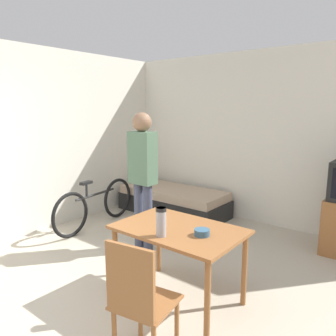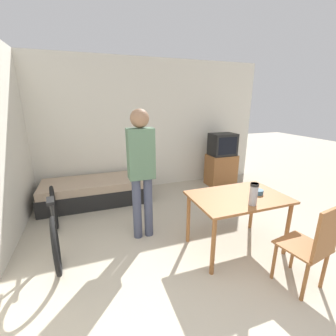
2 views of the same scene
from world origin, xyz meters
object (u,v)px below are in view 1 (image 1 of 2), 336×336
object	(u,v)px
bicycle	(96,205)
mate_bowl	(202,232)
daybed	(173,201)
wooden_chair	(138,298)
thermos_flask	(161,221)
person_standing	(143,170)
dining_table	(179,237)

from	to	relation	value
bicycle	mate_bowl	xyz separation A→B (m)	(2.47, -0.83, 0.42)
daybed	wooden_chair	size ratio (longest dim) A/B	2.01
thermos_flask	mate_bowl	xyz separation A→B (m)	(0.27, 0.23, -0.11)
person_standing	thermos_flask	size ratio (longest dim) A/B	6.90
dining_table	wooden_chair	bearing A→B (deg)	-71.74
bicycle	dining_table	bearing A→B (deg)	-20.10
wooden_chair	person_standing	xyz separation A→B (m)	(-1.34, 1.49, 0.51)
person_standing	mate_bowl	distance (m)	1.53
daybed	mate_bowl	world-z (taller)	mate_bowl
person_standing	thermos_flask	xyz separation A→B (m)	(1.06, -0.92, -0.17)
daybed	bicycle	distance (m)	1.38
mate_bowl	wooden_chair	bearing A→B (deg)	-89.64
bicycle	person_standing	size ratio (longest dim) A/B	0.96
daybed	person_standing	world-z (taller)	person_standing
daybed	bicycle	bearing A→B (deg)	-113.17
bicycle	thermos_flask	bearing A→B (deg)	-25.72
bicycle	thermos_flask	xyz separation A→B (m)	(2.20, -1.06, 0.53)
wooden_chair	mate_bowl	distance (m)	0.84
dining_table	thermos_flask	size ratio (longest dim) A/B	4.52
person_standing	wooden_chair	bearing A→B (deg)	-48.09
mate_bowl	person_standing	bearing A→B (deg)	152.88
dining_table	mate_bowl	size ratio (longest dim) A/B	8.54
dining_table	wooden_chair	distance (m)	0.88
daybed	person_standing	size ratio (longest dim) A/B	1.08
bicycle	person_standing	bearing A→B (deg)	-7.32
person_standing	mate_bowl	xyz separation A→B (m)	(1.33, -0.68, -0.29)
dining_table	wooden_chair	xyz separation A→B (m)	(0.27, -0.83, -0.11)
daybed	bicycle	xyz separation A→B (m)	(-0.54, -1.27, 0.12)
thermos_flask	dining_table	bearing A→B (deg)	90.11
daybed	thermos_flask	distance (m)	2.93
daybed	thermos_flask	bearing A→B (deg)	-54.47
person_standing	mate_bowl	world-z (taller)	person_standing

